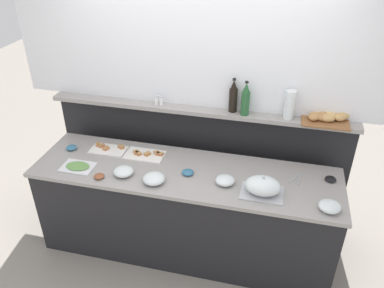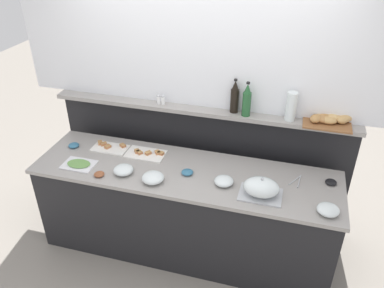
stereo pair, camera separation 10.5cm
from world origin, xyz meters
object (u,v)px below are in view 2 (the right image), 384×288
wine_bottle_dark (235,97)px  wine_bottle_green (247,101)px  serving_tongs (297,180)px  cold_cuts_platter (79,164)px  sandwich_platter_side (146,153)px  glass_bowl_small (123,170)px  condiment_bowl_dark (331,182)px  salt_shaker (159,100)px  glass_bowl_large (224,181)px  condiment_bowl_red (187,172)px  sandwich_platter_front (110,147)px  condiment_bowl_teal (74,145)px  pepper_shaker (163,100)px  glass_bowl_extra (328,210)px  glass_bowl_medium (153,178)px  bread_basket (330,119)px  condiment_bowl_cream (99,174)px  water_carafe (291,106)px  serving_cloche (261,188)px

wine_bottle_dark → wine_bottle_green: same height
serving_tongs → cold_cuts_platter: bearing=-171.3°
sandwich_platter_side → glass_bowl_small: (-0.08, -0.34, 0.02)m
condiment_bowl_dark → salt_shaker: size_ratio=1.07×
glass_bowl_large → serving_tongs: size_ratio=0.87×
salt_shaker → condiment_bowl_red: bearing=-49.9°
glass_bowl_small → wine_bottle_green: bearing=34.2°
sandwich_platter_front → condiment_bowl_teal: size_ratio=3.33×
serving_tongs → pepper_shaker: size_ratio=2.15×
sandwich_platter_side → salt_shaker: (0.03, 0.31, 0.41)m
condiment_bowl_red → sandwich_platter_side: bearing=156.6°
glass_bowl_extra → condiment_bowl_teal: size_ratio=1.65×
sandwich_platter_front → wine_bottle_dark: (1.12, 0.33, 0.51)m
glass_bowl_medium → wine_bottle_green: bearing=46.3°
cold_cuts_platter → condiment_bowl_red: 0.98m
glass_bowl_small → bread_basket: 1.82m
serving_tongs → wine_bottle_green: bearing=146.7°
glass_bowl_small → glass_bowl_medium: bearing=-8.2°
glass_bowl_medium → pepper_shaker: bearing=101.5°
glass_bowl_extra → pepper_shaker: bearing=155.3°
wine_bottle_green → pepper_shaker: wine_bottle_green is taller
wine_bottle_green → glass_bowl_medium: bearing=-133.7°
glass_bowl_small → condiment_bowl_teal: glass_bowl_small is taller
condiment_bowl_red → wine_bottle_dark: size_ratio=0.32×
wine_bottle_dark → wine_bottle_green: 0.12m
glass_bowl_large → glass_bowl_small: (-0.86, -0.08, 0.00)m
glass_bowl_extra → pepper_shaker: size_ratio=1.92×
condiment_bowl_cream → wine_bottle_green: (1.12, 0.73, 0.51)m
water_carafe → wine_bottle_dark: bearing=177.4°
wine_bottle_dark → bread_basket: (0.83, 0.01, -0.10)m
sandwich_platter_front → glass_bowl_small: bearing=-48.7°
pepper_shaker → wine_bottle_green: bearing=-1.2°
glass_bowl_large → condiment_bowl_red: bearing=170.1°
serving_cloche → glass_bowl_small: serving_cloche is taller
serving_cloche → condiment_bowl_dark: (0.54, 0.31, -0.06)m
wine_bottle_green → salt_shaker: bearing=178.9°
cold_cuts_platter → glass_bowl_medium: glass_bowl_medium is taller
sandwich_platter_side → wine_bottle_green: bearing=19.2°
condiment_bowl_teal → water_carafe: water_carafe is taller
sandwich_platter_front → wine_bottle_dark: bearing=16.3°
serving_cloche → water_carafe: bearing=77.7°
serving_cloche → pepper_shaker: (-1.03, 0.63, 0.35)m
glass_bowl_medium → wine_bottle_green: size_ratio=0.59×
condiment_bowl_cream → glass_bowl_large: bearing=9.4°
cold_cuts_platter → sandwich_platter_front: bearing=68.5°
salt_shaker → pepper_shaker: (0.04, 0.00, 0.00)m
sandwich_platter_front → serving_tongs: 1.75m
sandwich_platter_front → glass_bowl_large: (1.17, -0.26, 0.02)m
glass_bowl_extra → condiment_bowl_teal: 2.36m
sandwich_platter_front → serving_cloche: bearing=-12.5°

